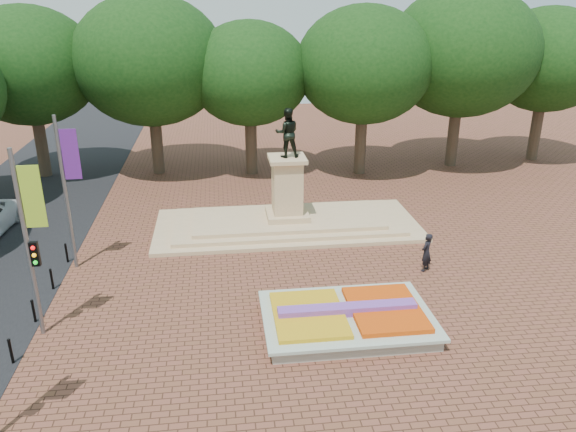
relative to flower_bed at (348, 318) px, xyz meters
The scene contains 7 objects.
ground 2.28m from the flower_bed, 117.19° to the left, with size 90.00×90.00×0.00m, color brown.
flower_bed is the anchor object (origin of this frame).
monument 10.07m from the flower_bed, 95.87° to the left, with size 14.00×6.00×6.40m.
tree_row_back 21.01m from the flower_bed, 86.26° to the left, with size 44.80×8.80×10.43m.
banner_poles 11.66m from the flower_bed, behind, with size 0.88×11.17×7.00m.
bollard_row 11.74m from the flower_bed, behind, with size 0.12×13.12×0.98m.
pedestrian 6.14m from the flower_bed, 42.36° to the left, with size 0.66×0.43×1.80m, color black.
Camera 1 is at (-3.47, -19.69, 11.55)m, focal length 35.00 mm.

